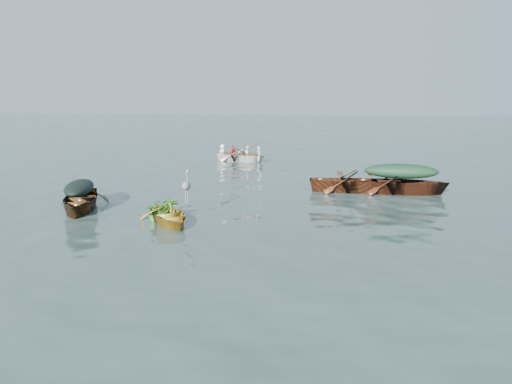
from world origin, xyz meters
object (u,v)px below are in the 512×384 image
dark_covered_boat (81,209)px  heron (186,191)px  green_tarp_boat (400,193)px  open_wooden_boat (355,192)px  rowed_boat (241,161)px  yellow_dinghy (168,223)px

dark_covered_boat → heron: bearing=-31.3°
green_tarp_boat → heron: (-6.24, -4.83, 0.83)m
dark_covered_boat → green_tarp_boat: (9.79, 4.10, 0.00)m
dark_covered_boat → green_tarp_boat: size_ratio=0.86×
open_wooden_boat → rowed_boat: (-5.55, 7.29, 0.00)m
yellow_dinghy → green_tarp_boat: size_ratio=0.62×
dark_covered_boat → open_wooden_boat: bearing=7.2°
open_wooden_boat → heron: heron is taller
green_tarp_boat → rowed_boat: size_ratio=1.24×
green_tarp_boat → open_wooden_boat: 1.55m
dark_covered_boat → heron: size_ratio=4.26×
open_wooden_boat → heron: size_ratio=4.84×
rowed_boat → open_wooden_boat: bearing=-129.6°
open_wooden_boat → rowed_boat: bearing=35.5°
yellow_dinghy → dark_covered_boat: dark_covered_boat is taller
heron → rowed_boat: bearing=58.7°
dark_covered_boat → heron: (3.55, -0.74, 0.83)m
yellow_dinghy → green_tarp_boat: bearing=2.6°
yellow_dinghy → heron: (0.42, 0.36, 0.83)m
rowed_boat → dark_covered_boat: bearing=179.9°
dark_covered_boat → heron: 3.72m
yellow_dinghy → rowed_boat: size_ratio=0.76×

